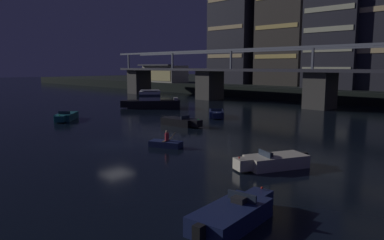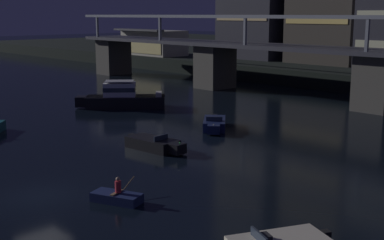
{
  "view_description": "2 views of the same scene",
  "coord_description": "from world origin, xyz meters",
  "px_view_note": "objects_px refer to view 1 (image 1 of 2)",
  "views": [
    {
      "loc": [
        25.2,
        -16.48,
        6.41
      ],
      "look_at": [
        0.23,
        8.71,
        1.18
      ],
      "focal_mm": 34.14,
      "sensor_mm": 36.0,
      "label": 1
    },
    {
      "loc": [
        24.78,
        -12.43,
        9.49
      ],
      "look_at": [
        -0.83,
        11.87,
        2.35
      ],
      "focal_mm": 49.13,
      "sensor_mm": 36.0,
      "label": 2
    }
  ],
  "objects_px": {
    "tower_west_low": "(237,14)",
    "speedboat_mid_center": "(66,117)",
    "speedboat_near_right": "(234,214)",
    "tower_west_tall": "(289,13)",
    "river_bridge": "(321,82)",
    "waterfront_pavilion": "(165,74)",
    "speedboat_mid_right": "(216,114)",
    "cabin_cruiser_near_left": "(152,101)",
    "speedboat_mid_left": "(181,122)",
    "tower_central": "(341,40)",
    "dinghy_with_paddler": "(166,144)",
    "speedboat_near_center": "(273,161)"
  },
  "relations": [
    {
      "from": "tower_central",
      "to": "waterfront_pavilion",
      "type": "xyz_separation_m",
      "value": [
        -44.48,
        -6.79,
        -7.0
      ]
    },
    {
      "from": "tower_west_low",
      "to": "tower_west_tall",
      "type": "distance_m",
      "value": 13.74
    },
    {
      "from": "tower_west_tall",
      "to": "speedboat_mid_left",
      "type": "relative_size",
      "value": 6.18
    },
    {
      "from": "speedboat_near_right",
      "to": "speedboat_mid_right",
      "type": "xyz_separation_m",
      "value": [
        -21.63,
        23.82,
        0.0
      ]
    },
    {
      "from": "speedboat_near_center",
      "to": "speedboat_mid_right",
      "type": "height_order",
      "value": "same"
    },
    {
      "from": "cabin_cruiser_near_left",
      "to": "speedboat_mid_right",
      "type": "height_order",
      "value": "cabin_cruiser_near_left"
    },
    {
      "from": "cabin_cruiser_near_left",
      "to": "speedboat_near_right",
      "type": "distance_m",
      "value": 42.93
    },
    {
      "from": "river_bridge",
      "to": "cabin_cruiser_near_left",
      "type": "height_order",
      "value": "river_bridge"
    },
    {
      "from": "tower_west_tall",
      "to": "speedboat_near_right",
      "type": "distance_m",
      "value": 75.02
    },
    {
      "from": "speedboat_near_center",
      "to": "dinghy_with_paddler",
      "type": "distance_m",
      "value": 9.47
    },
    {
      "from": "tower_west_low",
      "to": "river_bridge",
      "type": "bearing_deg",
      "value": -32.9
    },
    {
      "from": "speedboat_mid_left",
      "to": "speedboat_mid_center",
      "type": "height_order",
      "value": "same"
    },
    {
      "from": "cabin_cruiser_near_left",
      "to": "speedboat_mid_center",
      "type": "relative_size",
      "value": 1.86
    },
    {
      "from": "tower_central",
      "to": "dinghy_with_paddler",
      "type": "distance_m",
      "value": 54.78
    },
    {
      "from": "waterfront_pavilion",
      "to": "speedboat_mid_right",
      "type": "relative_size",
      "value": 2.76
    },
    {
      "from": "tower_west_low",
      "to": "speedboat_near_center",
      "type": "distance_m",
      "value": 73.14
    },
    {
      "from": "river_bridge",
      "to": "waterfront_pavilion",
      "type": "relative_size",
      "value": 7.78
    },
    {
      "from": "dinghy_with_paddler",
      "to": "speedboat_near_center",
      "type": "bearing_deg",
      "value": 4.91
    },
    {
      "from": "tower_west_low",
      "to": "speedboat_mid_center",
      "type": "distance_m",
      "value": 59.18
    },
    {
      "from": "speedboat_mid_center",
      "to": "dinghy_with_paddler",
      "type": "distance_m",
      "value": 19.8
    },
    {
      "from": "tower_west_low",
      "to": "tower_central",
      "type": "distance_m",
      "value": 28.32
    },
    {
      "from": "tower_central",
      "to": "speedboat_mid_center",
      "type": "bearing_deg",
      "value": -102.12
    },
    {
      "from": "tower_west_low",
      "to": "waterfront_pavilion",
      "type": "height_order",
      "value": "tower_west_low"
    },
    {
      "from": "river_bridge",
      "to": "waterfront_pavilion",
      "type": "distance_m",
      "value": 51.02
    },
    {
      "from": "tower_west_tall",
      "to": "cabin_cruiser_near_left",
      "type": "bearing_deg",
      "value": -90.4
    },
    {
      "from": "speedboat_near_center",
      "to": "waterfront_pavilion",
      "type": "bearing_deg",
      "value": 144.08
    },
    {
      "from": "tower_central",
      "to": "dinghy_with_paddler",
      "type": "relative_size",
      "value": 6.65
    },
    {
      "from": "tower_west_tall",
      "to": "speedboat_mid_center",
      "type": "xyz_separation_m",
      "value": [
        2.43,
        -54.97,
        -17.81
      ]
    },
    {
      "from": "river_bridge",
      "to": "tower_west_tall",
      "type": "height_order",
      "value": "tower_west_tall"
    },
    {
      "from": "river_bridge",
      "to": "speedboat_mid_center",
      "type": "distance_m",
      "value": 36.86
    },
    {
      "from": "speedboat_near_right",
      "to": "tower_west_tall",
      "type": "bearing_deg",
      "value": 118.76
    },
    {
      "from": "tower_west_tall",
      "to": "dinghy_with_paddler",
      "type": "bearing_deg",
      "value": -68.5
    },
    {
      "from": "waterfront_pavilion",
      "to": "speedboat_mid_center",
      "type": "distance_m",
      "value": 56.03
    },
    {
      "from": "speedboat_mid_right",
      "to": "waterfront_pavilion",
      "type": "bearing_deg",
      "value": 146.03
    },
    {
      "from": "tower_west_tall",
      "to": "speedboat_mid_right",
      "type": "bearing_deg",
      "value": -71.47
    },
    {
      "from": "speedboat_near_right",
      "to": "speedboat_mid_center",
      "type": "distance_m",
      "value": 33.83
    },
    {
      "from": "river_bridge",
      "to": "speedboat_near_center",
      "type": "bearing_deg",
      "value": -68.79
    },
    {
      "from": "speedboat_mid_right",
      "to": "dinghy_with_paddler",
      "type": "xyz_separation_m",
      "value": [
        8.75,
        -16.22,
        -0.14
      ]
    },
    {
      "from": "tower_west_low",
      "to": "speedboat_near_right",
      "type": "relative_size",
      "value": 6.52
    },
    {
      "from": "waterfront_pavilion",
      "to": "cabin_cruiser_near_left",
      "type": "height_order",
      "value": "waterfront_pavilion"
    },
    {
      "from": "tower_west_tall",
      "to": "tower_central",
      "type": "distance_m",
      "value": 15.49
    },
    {
      "from": "tower_west_tall",
      "to": "speedboat_near_right",
      "type": "height_order",
      "value": "tower_west_tall"
    },
    {
      "from": "river_bridge",
      "to": "speedboat_mid_left",
      "type": "distance_m",
      "value": 26.51
    },
    {
      "from": "speedboat_near_right",
      "to": "dinghy_with_paddler",
      "type": "distance_m",
      "value": 14.96
    },
    {
      "from": "speedboat_mid_center",
      "to": "speedboat_mid_left",
      "type": "bearing_deg",
      "value": 28.08
    },
    {
      "from": "tower_west_low",
      "to": "cabin_cruiser_near_left",
      "type": "distance_m",
      "value": 44.46
    },
    {
      "from": "cabin_cruiser_near_left",
      "to": "speedboat_mid_left",
      "type": "bearing_deg",
      "value": -28.84
    },
    {
      "from": "speedboat_mid_center",
      "to": "speedboat_mid_right",
      "type": "height_order",
      "value": "same"
    },
    {
      "from": "speedboat_near_right",
      "to": "waterfront_pavilion",
      "type": "bearing_deg",
      "value": 140.86
    },
    {
      "from": "speedboat_mid_right",
      "to": "tower_west_low",
      "type": "bearing_deg",
      "value": 124.85
    }
  ]
}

